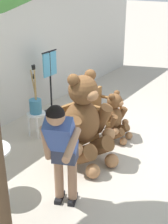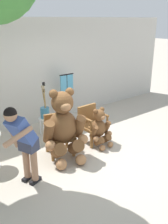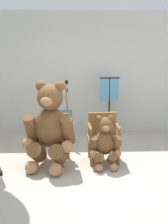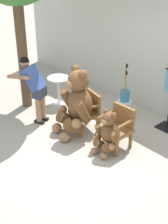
{
  "view_description": "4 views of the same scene",
  "coord_description": "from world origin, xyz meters",
  "px_view_note": "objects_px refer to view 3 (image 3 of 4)",
  "views": [
    {
      "loc": [
        -4.06,
        -2.06,
        2.78
      ],
      "look_at": [
        -0.36,
        0.35,
        0.81
      ],
      "focal_mm": 50.0,
      "sensor_mm": 36.0,
      "label": 1
    },
    {
      "loc": [
        -2.99,
        -3.62,
        2.75
      ],
      "look_at": [
        0.1,
        0.34,
        0.87
      ],
      "focal_mm": 40.0,
      "sensor_mm": 36.0,
      "label": 2
    },
    {
      "loc": [
        -0.07,
        -4.88,
        2.16
      ],
      "look_at": [
        0.11,
        0.42,
        0.93
      ],
      "focal_mm": 50.0,
      "sensor_mm": 36.0,
      "label": 3
    },
    {
      "loc": [
        3.95,
        -3.52,
        3.63
      ],
      "look_at": [
        0.13,
        -0.08,
        0.87
      ],
      "focal_mm": 50.0,
      "sensor_mm": 36.0,
      "label": 4
    }
  ],
  "objects_px": {
    "wooden_chair_left": "(53,136)",
    "brush_bucket": "(67,114)",
    "white_stool": "(67,127)",
    "wooden_chair_right": "(103,136)",
    "clothing_display_stand": "(109,106)",
    "teddy_bear_large": "(50,126)",
    "teddy_bear_small": "(105,142)"
  },
  "relations": [
    {
      "from": "teddy_bear_small",
      "to": "white_stool",
      "type": "distance_m",
      "value": 1.44
    },
    {
      "from": "teddy_bear_large",
      "to": "teddy_bear_small",
      "type": "height_order",
      "value": "teddy_bear_large"
    },
    {
      "from": "wooden_chair_left",
      "to": "brush_bucket",
      "type": "xyz_separation_m",
      "value": [
        0.23,
        0.97,
        0.17
      ]
    },
    {
      "from": "teddy_bear_large",
      "to": "wooden_chair_left",
      "type": "bearing_deg",
      "value": 82.46
    },
    {
      "from": "teddy_bear_large",
      "to": "brush_bucket",
      "type": "height_order",
      "value": "teddy_bear_large"
    },
    {
      "from": "teddy_bear_large",
      "to": "white_stool",
      "type": "height_order",
      "value": "teddy_bear_large"
    },
    {
      "from": "brush_bucket",
      "to": "clothing_display_stand",
      "type": "xyz_separation_m",
      "value": [
        0.94,
        0.4,
        0.08
      ]
    },
    {
      "from": "white_stool",
      "to": "clothing_display_stand",
      "type": "bearing_deg",
      "value": 23.27
    },
    {
      "from": "clothing_display_stand",
      "to": "white_stool",
      "type": "bearing_deg",
      "value": -156.73
    },
    {
      "from": "teddy_bear_large",
      "to": "white_stool",
      "type": "xyz_separation_m",
      "value": [
        0.26,
        1.23,
        -0.37
      ]
    },
    {
      "from": "wooden_chair_right",
      "to": "white_stool",
      "type": "xyz_separation_m",
      "value": [
        -0.68,
        0.97,
        -0.11
      ]
    },
    {
      "from": "wooden_chair_left",
      "to": "teddy_bear_small",
      "type": "relative_size",
      "value": 0.95
    },
    {
      "from": "white_stool",
      "to": "wooden_chair_right",
      "type": "bearing_deg",
      "value": -55.05
    },
    {
      "from": "teddy_bear_large",
      "to": "clothing_display_stand",
      "type": "xyz_separation_m",
      "value": [
        1.2,
        1.64,
        -0.01
      ]
    },
    {
      "from": "teddy_bear_small",
      "to": "clothing_display_stand",
      "type": "bearing_deg",
      "value": 81.27
    },
    {
      "from": "wooden_chair_right",
      "to": "white_stool",
      "type": "distance_m",
      "value": 1.19
    },
    {
      "from": "brush_bucket",
      "to": "clothing_display_stand",
      "type": "distance_m",
      "value": 1.03
    },
    {
      "from": "clothing_display_stand",
      "to": "teddy_bear_large",
      "type": "bearing_deg",
      "value": -126.26
    },
    {
      "from": "wooden_chair_left",
      "to": "white_stool",
      "type": "distance_m",
      "value": 1.01
    },
    {
      "from": "clothing_display_stand",
      "to": "wooden_chair_right",
      "type": "bearing_deg",
      "value": -100.67
    },
    {
      "from": "wooden_chair_left",
      "to": "clothing_display_stand",
      "type": "xyz_separation_m",
      "value": [
        1.17,
        1.38,
        0.26
      ]
    },
    {
      "from": "white_stool",
      "to": "clothing_display_stand",
      "type": "height_order",
      "value": "clothing_display_stand"
    },
    {
      "from": "teddy_bear_small",
      "to": "brush_bucket",
      "type": "height_order",
      "value": "brush_bucket"
    },
    {
      "from": "brush_bucket",
      "to": "teddy_bear_large",
      "type": "bearing_deg",
      "value": -101.98
    },
    {
      "from": "brush_bucket",
      "to": "wooden_chair_right",
      "type": "bearing_deg",
      "value": -55.06
    },
    {
      "from": "clothing_display_stand",
      "to": "brush_bucket",
      "type": "bearing_deg",
      "value": -156.67
    },
    {
      "from": "teddy_bear_large",
      "to": "brush_bucket",
      "type": "distance_m",
      "value": 1.26
    },
    {
      "from": "teddy_bear_large",
      "to": "teddy_bear_small",
      "type": "xyz_separation_m",
      "value": [
        0.94,
        -0.03,
        -0.29
      ]
    },
    {
      "from": "wooden_chair_right",
      "to": "clothing_display_stand",
      "type": "bearing_deg",
      "value": 79.33
    },
    {
      "from": "teddy_bear_small",
      "to": "white_stool",
      "type": "bearing_deg",
      "value": 118.42
    },
    {
      "from": "white_stool",
      "to": "brush_bucket",
      "type": "bearing_deg",
      "value": -52.28
    },
    {
      "from": "wooden_chair_left",
      "to": "teddy_bear_small",
      "type": "bearing_deg",
      "value": -17.59
    }
  ]
}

